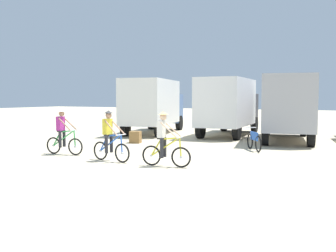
{
  "coord_description": "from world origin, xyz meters",
  "views": [
    {
      "loc": [
        6.78,
        -10.2,
        2.29
      ],
      "look_at": [
        -0.4,
        3.64,
        1.1
      ],
      "focal_mm": 40.58,
      "sensor_mm": 36.0,
      "label": 1
    }
  ],
  "objects_px": {
    "cyclist_near_camera": "(164,141)",
    "bicycle_spare": "(254,141)",
    "cyclist_cowboy_hat": "(110,138)",
    "supply_crate": "(135,137)",
    "box_truck_avon_van": "(229,104)",
    "box_truck_grey_hauler": "(287,105)",
    "box_truck_white_box": "(154,104)",
    "cyclist_orange_shirt": "(63,133)"
  },
  "relations": [
    {
      "from": "box_truck_avon_van",
      "to": "box_truck_grey_hauler",
      "type": "distance_m",
      "value": 3.8
    },
    {
      "from": "cyclist_orange_shirt",
      "to": "box_truck_grey_hauler",
      "type": "bearing_deg",
      "value": 52.06
    },
    {
      "from": "box_truck_grey_hauler",
      "to": "bicycle_spare",
      "type": "height_order",
      "value": "box_truck_grey_hauler"
    },
    {
      "from": "supply_crate",
      "to": "box_truck_white_box",
      "type": "bearing_deg",
      "value": 109.45
    },
    {
      "from": "supply_crate",
      "to": "cyclist_orange_shirt",
      "type": "bearing_deg",
      "value": -96.42
    },
    {
      "from": "cyclist_cowboy_hat",
      "to": "bicycle_spare",
      "type": "bearing_deg",
      "value": 52.95
    },
    {
      "from": "box_truck_grey_hauler",
      "to": "box_truck_white_box",
      "type": "bearing_deg",
      "value": 177.02
    },
    {
      "from": "supply_crate",
      "to": "box_truck_grey_hauler",
      "type": "bearing_deg",
      "value": 34.33
    },
    {
      "from": "cyclist_orange_shirt",
      "to": "supply_crate",
      "type": "bearing_deg",
      "value": 83.58
    },
    {
      "from": "cyclist_near_camera",
      "to": "box_truck_grey_hauler",
      "type": "bearing_deg",
      "value": 76.85
    },
    {
      "from": "cyclist_orange_shirt",
      "to": "cyclist_near_camera",
      "type": "height_order",
      "value": "same"
    },
    {
      "from": "cyclist_near_camera",
      "to": "bicycle_spare",
      "type": "height_order",
      "value": "cyclist_near_camera"
    },
    {
      "from": "box_truck_avon_van",
      "to": "box_truck_white_box",
      "type": "bearing_deg",
      "value": -169.7
    },
    {
      "from": "box_truck_white_box",
      "to": "box_truck_grey_hauler",
      "type": "height_order",
      "value": "same"
    },
    {
      "from": "cyclist_orange_shirt",
      "to": "cyclist_near_camera",
      "type": "relative_size",
      "value": 1.0
    },
    {
      "from": "cyclist_cowboy_hat",
      "to": "supply_crate",
      "type": "distance_m",
      "value": 5.45
    },
    {
      "from": "box_truck_grey_hauler",
      "to": "cyclist_near_camera",
      "type": "xyz_separation_m",
      "value": [
        -2.22,
        -9.48,
        -1.03
      ]
    },
    {
      "from": "box_truck_grey_hauler",
      "to": "supply_crate",
      "type": "distance_m",
      "value": 8.06
    },
    {
      "from": "cyclist_near_camera",
      "to": "box_truck_avon_van",
      "type": "bearing_deg",
      "value": 97.18
    },
    {
      "from": "cyclist_orange_shirt",
      "to": "cyclist_cowboy_hat",
      "type": "distance_m",
      "value": 2.64
    },
    {
      "from": "cyclist_near_camera",
      "to": "cyclist_orange_shirt",
      "type": "bearing_deg",
      "value": 174.62
    },
    {
      "from": "box_truck_white_box",
      "to": "bicycle_spare",
      "type": "height_order",
      "value": "box_truck_white_box"
    },
    {
      "from": "cyclist_near_camera",
      "to": "bicycle_spare",
      "type": "distance_m",
      "value": 5.41
    },
    {
      "from": "box_truck_white_box",
      "to": "box_truck_grey_hauler",
      "type": "bearing_deg",
      "value": -2.98
    },
    {
      "from": "cyclist_near_camera",
      "to": "supply_crate",
      "type": "distance_m",
      "value": 6.64
    },
    {
      "from": "box_truck_grey_hauler",
      "to": "bicycle_spare",
      "type": "xyz_separation_m",
      "value": [
        -0.57,
        -4.35,
        -1.48
      ]
    },
    {
      "from": "cyclist_cowboy_hat",
      "to": "cyclist_near_camera",
      "type": "distance_m",
      "value": 2.22
    },
    {
      "from": "box_truck_avon_van",
      "to": "cyclist_cowboy_hat",
      "type": "distance_m",
      "value": 10.83
    },
    {
      "from": "box_truck_grey_hauler",
      "to": "supply_crate",
      "type": "relative_size",
      "value": 12.03
    },
    {
      "from": "box_truck_grey_hauler",
      "to": "cyclist_near_camera",
      "type": "relative_size",
      "value": 3.89
    },
    {
      "from": "box_truck_white_box",
      "to": "box_truck_grey_hauler",
      "type": "distance_m",
      "value": 8.26
    },
    {
      "from": "box_truck_avon_van",
      "to": "cyclist_cowboy_hat",
      "type": "bearing_deg",
      "value": -94.6
    },
    {
      "from": "cyclist_cowboy_hat",
      "to": "cyclist_near_camera",
      "type": "xyz_separation_m",
      "value": [
        2.22,
        -0.02,
        0.0
      ]
    },
    {
      "from": "box_truck_avon_van",
      "to": "cyclist_near_camera",
      "type": "relative_size",
      "value": 3.79
    },
    {
      "from": "bicycle_spare",
      "to": "cyclist_cowboy_hat",
      "type": "bearing_deg",
      "value": -127.05
    },
    {
      "from": "box_truck_avon_van",
      "to": "cyclist_orange_shirt",
      "type": "xyz_separation_m",
      "value": [
        -3.47,
        -10.31,
        -1.03
      ]
    },
    {
      "from": "cyclist_orange_shirt",
      "to": "supply_crate",
      "type": "distance_m",
      "value": 4.63
    },
    {
      "from": "cyclist_orange_shirt",
      "to": "cyclist_near_camera",
      "type": "xyz_separation_m",
      "value": [
        4.82,
        -0.45,
        0.0
      ]
    },
    {
      "from": "box_truck_grey_hauler",
      "to": "cyclist_cowboy_hat",
      "type": "xyz_separation_m",
      "value": [
        -4.44,
        -9.46,
        -1.03
      ]
    },
    {
      "from": "bicycle_spare",
      "to": "box_truck_avon_van",
      "type": "bearing_deg",
      "value": 118.06
    },
    {
      "from": "cyclist_cowboy_hat",
      "to": "cyclist_near_camera",
      "type": "height_order",
      "value": "same"
    },
    {
      "from": "cyclist_cowboy_hat",
      "to": "bicycle_spare",
      "type": "height_order",
      "value": "cyclist_cowboy_hat"
    }
  ]
}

